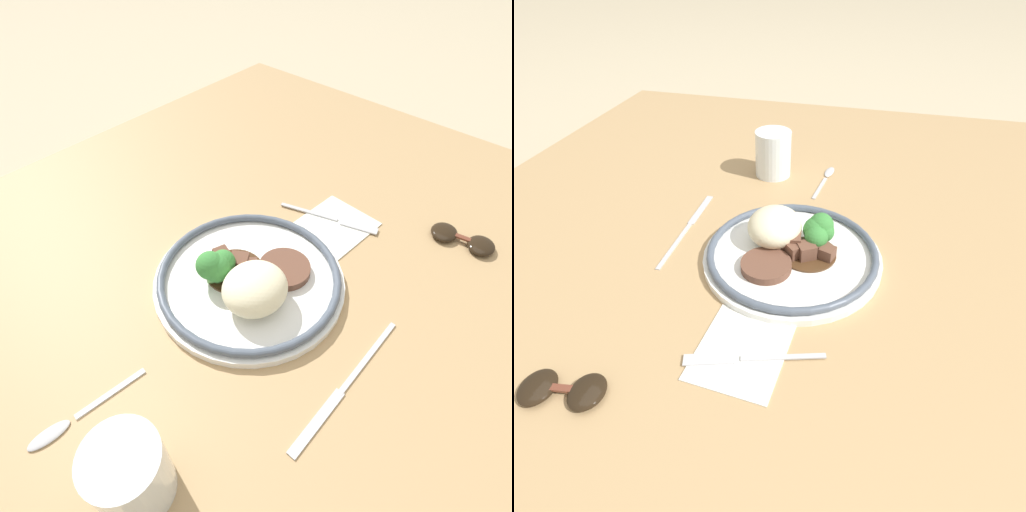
# 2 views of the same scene
# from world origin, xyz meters

# --- Properties ---
(ground_plane) EXTENTS (8.00, 8.00, 0.00)m
(ground_plane) POSITION_xyz_m (0.00, 0.00, 0.00)
(ground_plane) COLOR tan
(dining_table) EXTENTS (1.40, 1.22, 0.04)m
(dining_table) POSITION_xyz_m (0.00, 0.00, 0.02)
(dining_table) COLOR tan
(dining_table) RESTS_ON ground
(napkin) EXTENTS (0.14, 0.12, 0.00)m
(napkin) POSITION_xyz_m (-0.24, -0.03, 0.04)
(napkin) COLOR silver
(napkin) RESTS_ON dining_table
(plate) EXTENTS (0.28, 0.28, 0.07)m
(plate) POSITION_xyz_m (-0.04, -0.06, 0.06)
(plate) COLOR white
(plate) RESTS_ON dining_table
(juice_glass) EXTENTS (0.08, 0.08, 0.09)m
(juice_glass) POSITION_xyz_m (0.23, 0.04, 0.08)
(juice_glass) COLOR yellow
(juice_glass) RESTS_ON dining_table
(fork) EXTENTS (0.06, 0.17, 0.00)m
(fork) POSITION_xyz_m (-0.25, -0.04, 0.04)
(fork) COLOR #B7B7BC
(fork) RESTS_ON napkin
(knife) EXTENTS (0.23, 0.01, 0.00)m
(knife) POSITION_xyz_m (-0.00, 0.14, 0.04)
(knife) COLOR #B7B7BC
(knife) RESTS_ON dining_table
(spoon) EXTENTS (0.15, 0.03, 0.01)m
(spoon) POSITION_xyz_m (0.25, -0.07, 0.04)
(spoon) COLOR #B7B7BC
(spoon) RESTS_ON dining_table
(sunglasses) EXTENTS (0.06, 0.11, 0.01)m
(sunglasses) POSITION_xyz_m (-0.35, 0.14, 0.04)
(sunglasses) COLOR black
(sunglasses) RESTS_ON dining_table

